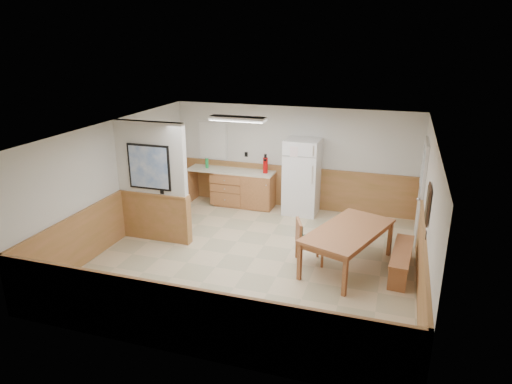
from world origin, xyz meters
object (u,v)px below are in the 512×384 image
(refrigerator, at_px, (302,177))
(soap_bottle, at_px, (207,163))
(dining_table, at_px, (348,234))
(dining_chair, at_px, (305,239))
(dining_bench, at_px, (402,256))
(fire_extinguisher, at_px, (265,165))

(refrigerator, relative_size, soap_bottle, 7.20)
(dining_table, relative_size, dining_chair, 2.60)
(refrigerator, relative_size, dining_bench, 1.22)
(refrigerator, height_order, dining_chair, refrigerator)
(refrigerator, relative_size, fire_extinguisher, 3.84)
(soap_bottle, bearing_deg, fire_extinguisher, 0.82)
(dining_chair, bearing_deg, fire_extinguisher, 99.08)
(dining_chair, bearing_deg, dining_bench, -16.88)
(dining_bench, bearing_deg, fire_extinguisher, 147.70)
(fire_extinguisher, bearing_deg, dining_bench, -34.47)
(dining_chair, relative_size, soap_bottle, 3.38)
(dining_table, xyz_separation_m, dining_bench, (0.96, 0.07, -0.32))
(dining_bench, height_order, dining_chair, dining_chair)
(dining_bench, relative_size, soap_bottle, 5.89)
(fire_extinguisher, bearing_deg, refrigerator, -1.71)
(dining_table, distance_m, soap_bottle, 4.61)
(dining_bench, height_order, fire_extinguisher, fire_extinguisher)
(dining_bench, bearing_deg, dining_chair, -170.84)
(fire_extinguisher, bearing_deg, dining_chair, -57.04)
(soap_bottle, bearing_deg, dining_chair, -39.82)
(dining_bench, relative_size, dining_chair, 1.74)
(refrigerator, relative_size, dining_chair, 2.13)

